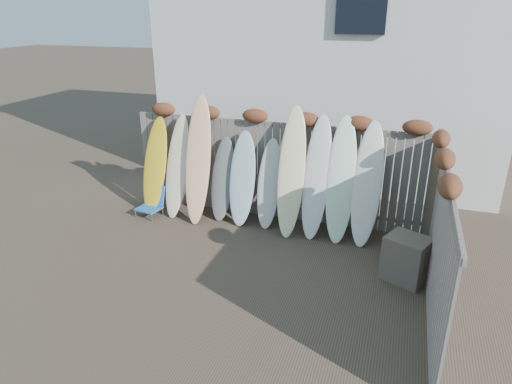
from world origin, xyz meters
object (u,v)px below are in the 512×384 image
(surfboard_0, at_px, (155,166))
(wooden_crate, at_px, (406,259))
(lattice_panel, at_px, (435,218))
(beach_chair, at_px, (152,202))

(surfboard_0, bearing_deg, wooden_crate, -7.68)
(wooden_crate, bearing_deg, lattice_panel, 59.50)
(wooden_crate, relative_size, surfboard_0, 0.36)
(wooden_crate, relative_size, lattice_panel, 0.43)
(wooden_crate, distance_m, lattice_panel, 0.88)
(surfboard_0, bearing_deg, beach_chair, -79.68)
(beach_chair, height_order, surfboard_0, surfboard_0)
(wooden_crate, height_order, lattice_panel, lattice_panel)
(wooden_crate, xyz_separation_m, lattice_panel, (0.37, 0.63, 0.49))
(surfboard_0, bearing_deg, lattice_panel, -0.40)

